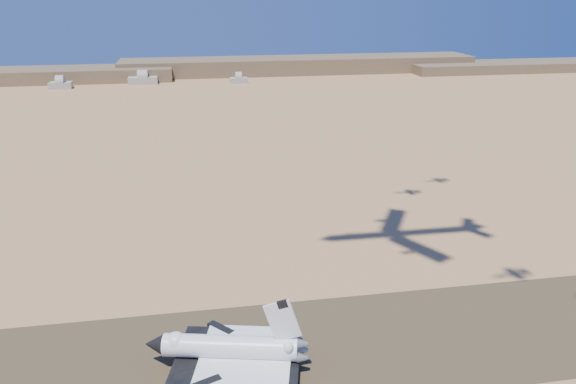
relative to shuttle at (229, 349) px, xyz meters
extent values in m
plane|color=#A77B4A|center=(7.09, 4.72, -5.70)|extent=(1200.00, 1200.00, 0.00)
cube|color=brown|center=(7.09, 4.72, -5.67)|extent=(600.00, 50.00, 0.06)
cube|color=brown|center=(127.09, 544.72, 3.30)|extent=(420.00, 60.00, 18.00)
cube|color=brown|center=(407.09, 514.72, -0.20)|extent=(300.00, 60.00, 11.00)
cube|color=#A59F92|center=(-132.91, 474.72, -2.45)|extent=(22.00, 14.00, 6.50)
cube|color=#A59F92|center=(-52.91, 489.72, -1.95)|extent=(30.00, 15.00, 7.50)
cube|color=#A59F92|center=(47.09, 479.72, -2.95)|extent=(19.00, 12.50, 5.50)
cylinder|color=white|center=(0.09, -0.02, 0.80)|extent=(35.13, 13.88, 6.07)
cone|color=black|center=(-19.09, 4.52, 0.80)|extent=(6.07, 6.73, 5.76)
sphere|color=white|center=(-13.61, 3.22, 1.67)|extent=(5.63, 5.63, 5.63)
cube|color=white|center=(4.31, -1.02, -1.69)|extent=(29.17, 30.78, 0.97)
cube|color=black|center=(2.20, -0.52, -2.18)|extent=(37.61, 32.78, 0.54)
cube|color=white|center=(13.80, -3.26, 9.25)|extent=(9.95, 3.05, 12.48)
cylinder|color=gray|center=(-13.61, 3.22, -3.96)|extent=(0.39, 0.39, 3.47)
cylinder|color=black|center=(-13.61, 3.22, -5.10)|extent=(1.27, 0.75, 1.19)
cylinder|color=gray|center=(5.17, -6.79, -3.96)|extent=(0.39, 0.39, 3.47)
cylinder|color=black|center=(5.17, -6.79, -5.10)|extent=(1.27, 0.75, 1.19)
cylinder|color=gray|center=(7.66, 3.75, -3.96)|extent=(0.39, 0.39, 3.47)
cylinder|color=black|center=(7.66, 3.75, -5.10)|extent=(1.27, 0.75, 1.19)
imported|color=#BA6A0A|center=(7.10, -6.40, -4.74)|extent=(0.67, 0.95, 1.79)
imported|color=#BA6A0A|center=(11.57, -8.46, -4.85)|extent=(0.82, 1.03, 1.57)
camera|label=1|loc=(-6.44, -125.06, 89.06)|focal=35.00mm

